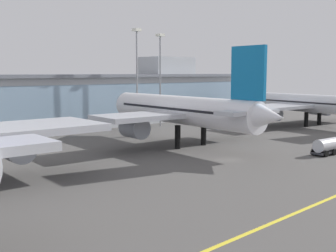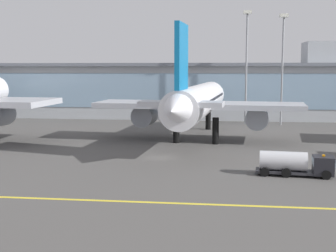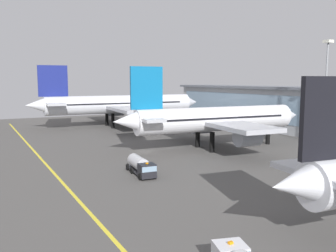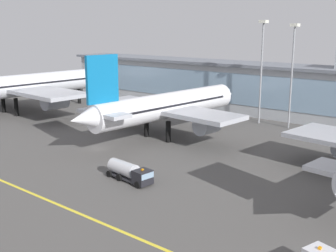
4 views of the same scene
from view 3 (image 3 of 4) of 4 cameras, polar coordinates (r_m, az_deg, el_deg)
The scene contains 7 objects.
ground_plane at distance 82.19m, azimuth -3.62°, elevation -4.05°, with size 180.00×180.00×0.00m, color #514F4C.
taxiway_centreline_stripe at distance 75.85m, azimuth -18.94°, elevation -5.39°, with size 144.00×0.50×0.01m, color yellow.
terminal_building at distance 112.91m, azimuth 22.01°, elevation 2.36°, with size 126.38×14.00×19.27m.
airliner_near_left at distance 127.09m, azimuth -7.62°, elevation 3.34°, with size 49.99×61.58×20.76m.
airliner_near_right at distance 85.29m, azimuth 7.53°, elevation 1.02°, with size 37.09×49.23×18.93m.
fuel_tanker_truck at distance 62.30m, azimuth -4.24°, elevation -6.30°, with size 9.24×3.67×2.90m.
apron_light_mast_centre at distance 95.86m, azimuth 23.65°, elevation 6.91°, with size 1.80×1.80×25.57m.
Camera 3 is at (73.18, -33.80, 16.07)m, focal length 38.72 mm.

